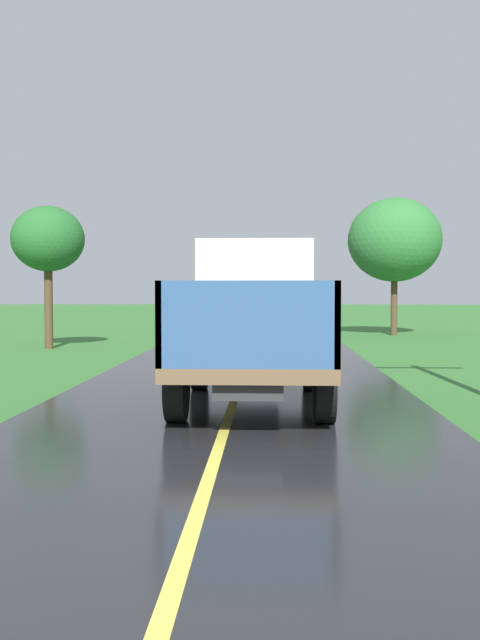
{
  "coord_description": "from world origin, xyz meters",
  "views": [
    {
      "loc": [
        0.6,
        -1.27,
        1.96
      ],
      "look_at": [
        0.05,
        12.32,
        1.4
      ],
      "focal_mm": 40.69,
      "sensor_mm": 36.0,
      "label": 1
    }
  ],
  "objects": [
    {
      "name": "banana_truck_near",
      "position": [
        0.33,
        11.39,
        1.48
      ],
      "size": [
        2.38,
        5.82,
        2.8
      ],
      "color": "#2D2D30",
      "rests_on": "road_surface"
    },
    {
      "name": "roadside_tree_mid_right",
      "position": [
        -6.81,
        22.73,
        3.64
      ],
      "size": [
        2.43,
        2.43,
        4.77
      ],
      "color": "#4C3823",
      "rests_on": "ground"
    },
    {
      "name": "roadside_tree_near_left",
      "position": [
        6.02,
        30.48,
        4.14
      ],
      "size": [
        4.03,
        4.03,
        5.96
      ],
      "color": "#4C3823",
      "rests_on": "ground"
    }
  ]
}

